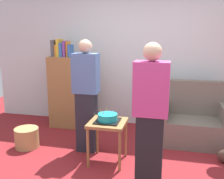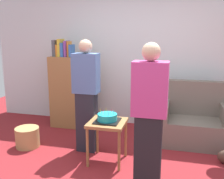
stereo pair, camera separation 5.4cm
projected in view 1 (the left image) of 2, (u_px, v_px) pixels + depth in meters
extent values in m
plane|color=maroon|center=(120.00, 179.00, 3.12)|extent=(8.00, 8.00, 0.00)
cube|color=silver|center=(143.00, 53.00, 4.78)|extent=(6.00, 0.10, 2.70)
cube|color=#6B6056|center=(192.00, 131.00, 4.13)|extent=(1.10, 0.70, 0.40)
cube|color=#6B6056|center=(193.00, 97.00, 4.28)|extent=(1.10, 0.16, 0.56)
cube|color=#6B6056|center=(163.00, 109.00, 4.17)|extent=(0.16, 0.70, 0.24)
cube|color=olive|center=(72.00, 92.00, 4.77)|extent=(0.80, 0.36, 1.30)
cube|color=#4C4C51|center=(54.00, 48.00, 4.67)|extent=(0.06, 0.19, 0.29)
cube|color=orange|center=(57.00, 51.00, 4.67)|extent=(0.04, 0.18, 0.21)
cube|color=gold|center=(60.00, 48.00, 4.64)|extent=(0.05, 0.21, 0.31)
cube|color=#3366B7|center=(63.00, 50.00, 4.64)|extent=(0.06, 0.24, 0.24)
cube|color=#7F3D93|center=(66.00, 49.00, 4.62)|extent=(0.04, 0.23, 0.28)
cube|color=orange|center=(68.00, 49.00, 4.61)|extent=(0.03, 0.16, 0.27)
cube|color=#3366B7|center=(71.00, 51.00, 4.61)|extent=(0.04, 0.20, 0.21)
cube|color=olive|center=(108.00, 123.00, 3.45)|extent=(0.48, 0.48, 0.04)
cylinder|color=olive|center=(88.00, 148.00, 3.36)|extent=(0.04, 0.04, 0.53)
cylinder|color=olive|center=(120.00, 151.00, 3.26)|extent=(0.04, 0.04, 0.53)
cylinder|color=olive|center=(97.00, 136.00, 3.76)|extent=(0.04, 0.04, 0.53)
cylinder|color=olive|center=(126.00, 138.00, 3.66)|extent=(0.04, 0.04, 0.53)
cube|color=black|center=(108.00, 121.00, 3.45)|extent=(0.32, 0.32, 0.02)
cylinder|color=teal|center=(108.00, 117.00, 3.43)|extent=(0.26, 0.26, 0.09)
cylinder|color=#66B2E5|center=(114.00, 113.00, 3.39)|extent=(0.01, 0.01, 0.05)
cylinder|color=#EA668C|center=(112.00, 111.00, 3.47)|extent=(0.01, 0.01, 0.05)
cylinder|color=#F2CC4C|center=(106.00, 110.00, 3.50)|extent=(0.01, 0.01, 0.05)
cylinder|color=#F2CC4C|center=(101.00, 111.00, 3.43)|extent=(0.01, 0.01, 0.06)
cylinder|color=#EA668C|center=(104.00, 113.00, 3.37)|extent=(0.01, 0.01, 0.05)
cylinder|color=#66B2E5|center=(109.00, 114.00, 3.33)|extent=(0.01, 0.01, 0.06)
cube|color=#23232D|center=(87.00, 122.00, 3.82)|extent=(0.28, 0.20, 0.88)
cube|color=#4C6BA3|center=(86.00, 73.00, 3.66)|extent=(0.36, 0.22, 0.56)
sphere|color=#D1A889|center=(85.00, 46.00, 3.58)|extent=(0.19, 0.19, 0.19)
cube|color=black|center=(149.00, 154.00, 2.81)|extent=(0.28, 0.20, 0.88)
cube|color=#C6428E|center=(151.00, 89.00, 2.65)|extent=(0.36, 0.22, 0.56)
sphere|color=#D1A889|center=(153.00, 52.00, 2.57)|extent=(0.19, 0.19, 0.19)
cylinder|color=#A88451|center=(27.00, 138.00, 3.98)|extent=(0.36, 0.36, 0.30)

